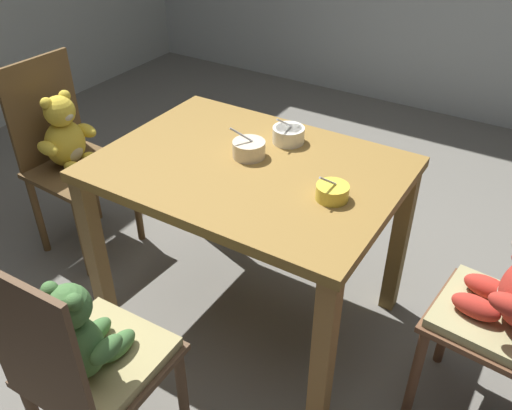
% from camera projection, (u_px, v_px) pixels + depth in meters
% --- Properties ---
extents(ground_plane, '(5.20, 5.20, 0.04)m').
position_uv_depth(ground_plane, '(250.00, 313.00, 2.45)').
color(ground_plane, slate).
extents(dining_table, '(1.11, 0.81, 0.76)m').
position_uv_depth(dining_table, '(249.00, 190.00, 2.07)').
color(dining_table, olive).
rests_on(dining_table, ground_plane).
extents(teddy_chair_near_left, '(0.41, 0.43, 0.95)m').
position_uv_depth(teddy_chair_near_left, '(67.00, 146.00, 2.54)').
color(teddy_chair_near_left, brown).
rests_on(teddy_chair_near_left, ground_plane).
extents(teddy_chair_near_front, '(0.39, 0.40, 0.94)m').
position_uv_depth(teddy_chair_near_front, '(85.00, 355.00, 1.55)').
color(teddy_chair_near_front, brown).
rests_on(teddy_chair_near_front, ground_plane).
extents(porridge_bowl_cream_center, '(0.12, 0.12, 0.12)m').
position_uv_depth(porridge_bowl_cream_center, '(249.00, 149.00, 2.04)').
color(porridge_bowl_cream_center, beige).
rests_on(porridge_bowl_cream_center, dining_table).
extents(porridge_bowl_white_far_center, '(0.13, 0.13, 0.12)m').
position_uv_depth(porridge_bowl_white_far_center, '(288.00, 134.00, 2.13)').
color(porridge_bowl_white_far_center, white).
rests_on(porridge_bowl_white_far_center, dining_table).
extents(porridge_bowl_yellow_near_right, '(0.11, 0.12, 0.11)m').
position_uv_depth(porridge_bowl_yellow_near_right, '(332.00, 192.00, 1.80)').
color(porridge_bowl_yellow_near_right, yellow).
rests_on(porridge_bowl_yellow_near_right, dining_table).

